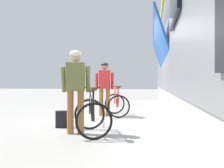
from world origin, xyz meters
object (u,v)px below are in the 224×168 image
cyclist_far_in_olive (76,84)px  bicycle_far_black (92,115)px  cyclist_near_in_red (105,84)px  bicycle_near_red (117,104)px  backpack_on_platform (62,119)px  water_bottle_near_the_bikes (103,123)px  train_car (221,50)px

cyclist_far_in_olive → bicycle_far_black: size_ratio=1.41×
cyclist_near_in_red → bicycle_far_black: (0.31, -2.80, -0.65)m
cyclist_far_in_olive → bicycle_near_red: size_ratio=1.44×
bicycle_near_red → cyclist_far_in_olive: bearing=-98.5°
cyclist_near_in_red → backpack_on_platform: size_ratio=4.40×
cyclist_near_in_red → water_bottle_near_the_bikes: (0.39, -2.01, -0.94)m
water_bottle_near_the_bikes → bicycle_far_black: bearing=-95.9°
train_car → bicycle_near_red: (-2.98, 0.93, -1.56)m
cyclist_far_in_olive → bicycle_near_red: cyclist_far_in_olive is taller
cyclist_near_in_red → bicycle_near_red: bearing=10.8°
backpack_on_platform → bicycle_far_black: bearing=-54.8°
bicycle_far_black → water_bottle_near_the_bikes: bicycle_far_black is taller
train_car → bicycle_far_black: 3.94m
bicycle_near_red → bicycle_far_black: size_ratio=0.98×
water_bottle_near_the_bikes → bicycle_near_red: bearing=90.1°
train_car → backpack_on_platform: bearing=-161.7°
bicycle_near_red → bicycle_far_black: same height
bicycle_far_black → water_bottle_near_the_bikes: size_ratio=5.28×
train_car → water_bottle_near_the_bikes: (-2.97, -1.16, -1.85)m
train_car → cyclist_far_in_olive: 4.03m
bicycle_far_black → train_car: bearing=32.5°
cyclist_far_in_olive → bicycle_far_black: (0.35, -0.00, -0.65)m
cyclist_near_in_red → backpack_on_platform: 2.41m
bicycle_near_red → bicycle_far_black: 2.87m
bicycle_far_black → bicycle_near_red: bearing=88.5°
water_bottle_near_the_bikes → cyclist_far_in_olive: bearing=-119.0°
cyclist_near_in_red → bicycle_far_black: cyclist_near_in_red is taller
train_car → cyclist_near_in_red: size_ratio=9.87×
cyclist_near_in_red → cyclist_far_in_olive: size_ratio=1.00×
bicycle_far_black → backpack_on_platform: size_ratio=3.12×
bicycle_near_red → backpack_on_platform: bicycle_near_red is taller
train_car → backpack_on_platform: train_car is taller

